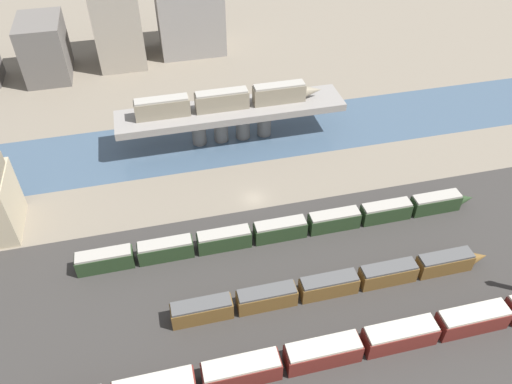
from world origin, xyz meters
TOP-DOWN VIEW (x-y plane):
  - ground_plane at (0.00, 0.00)m, footprint 400.00×400.00m
  - railbed_yard at (0.00, -24.00)m, footprint 280.00×42.00m
  - river_water at (0.00, 20.48)m, footprint 320.00×19.25m
  - bridge at (0.00, 20.48)m, footprint 48.20×9.04m
  - train_on_bridge at (-0.69, 20.48)m, footprint 39.50×2.78m
  - train_yard_near at (8.48, -34.98)m, footprint 94.00×3.14m
  - train_yard_mid at (7.26, -24.17)m, footprint 51.82×2.68m
  - train_yard_far at (3.18, -10.84)m, footprint 71.31×2.64m
  - city_block_left at (-40.44, 60.27)m, footprint 10.70×15.66m
  - city_block_center at (-21.54, 64.36)m, footprint 11.98×15.91m
  - city_block_right at (-2.19, 67.14)m, footprint 17.57×14.39m

SIDE VIEW (x-z plane):
  - ground_plane at x=0.00m, z-range 0.00..0.00m
  - river_water at x=0.00m, z-range 0.00..0.01m
  - railbed_yard at x=0.00m, z-range 0.00..0.01m
  - train_yard_mid at x=7.26m, z-range -0.04..3.38m
  - train_yard_far at x=3.18m, z-range -0.03..3.44m
  - train_yard_near at x=8.48m, z-range -0.03..3.64m
  - bridge at x=0.00m, z-range 2.14..9.92m
  - city_block_left at x=-40.44m, z-range 0.00..14.75m
  - train_on_bridge at x=-0.69m, z-range 7.74..11.86m
  - city_block_right at x=-2.19m, z-range 0.00..21.39m
  - city_block_center at x=-21.54m, z-range 0.00..21.58m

